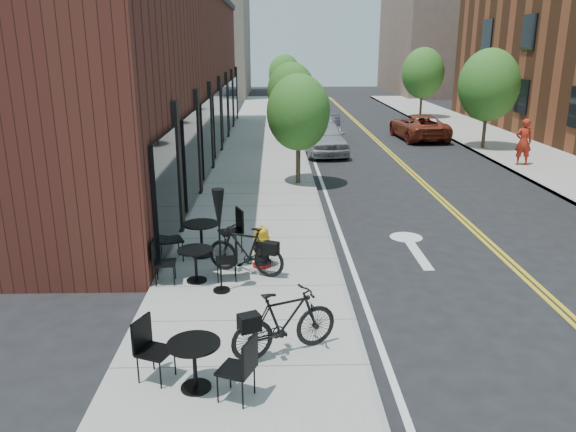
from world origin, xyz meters
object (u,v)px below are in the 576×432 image
object	(u,v)px
parked_car_b	(325,129)
bistro_set_b	(196,260)
bicycle_right	(285,322)
patio_umbrella	(219,219)
bistro_set_c	(201,235)
fire_hydrant	(262,247)
parked_car_c	(307,108)
pedestrian	(523,142)
bistro_set_a	(194,359)
parked_car_a	(322,137)
parked_car_far	(418,127)
bicycle_left	(246,250)

from	to	relation	value
parked_car_b	bistro_set_b	bearing A→B (deg)	-100.18
bicycle_right	parked_car_b	world-z (taller)	parked_car_b
patio_umbrella	parked_car_b	bearing A→B (deg)	78.73
bistro_set_b	bistro_set_c	xyz separation A→B (m)	(-0.06, 1.48, 0.06)
fire_hydrant	bistro_set_c	size ratio (longest dim) A/B	0.49
parked_car_c	pedestrian	size ratio (longest dim) A/B	2.53
bicycle_right	parked_car_b	size ratio (longest dim) A/B	0.42
parked_car_c	pedestrian	xyz separation A→B (m)	(7.85, -16.76, 0.37)
bistro_set_c	parked_car_b	size ratio (longest dim) A/B	0.45
bicycle_right	parked_car_b	xyz separation A→B (m)	(2.50, 21.03, 0.05)
parked_car_b	pedestrian	xyz separation A→B (m)	(7.52, -6.49, 0.36)
bistro_set_a	patio_umbrella	bearing A→B (deg)	111.47
bistro_set_c	parked_car_a	bearing A→B (deg)	51.36
patio_umbrella	parked_car_a	world-z (taller)	patio_umbrella
bistro_set_a	pedestrian	xyz separation A→B (m)	(11.32, 15.47, 0.47)
patio_umbrella	bistro_set_a	bearing A→B (deg)	-91.29
parked_car_far	bicycle_left	bearing A→B (deg)	62.01
bicycle_left	parked_car_b	size ratio (longest dim) A/B	0.41
pedestrian	bistro_set_a	bearing A→B (deg)	57.54
bicycle_left	parked_car_a	distance (m)	14.92
parked_car_c	pedestrian	world-z (taller)	pedestrian
bicycle_left	bicycle_right	xyz separation A→B (m)	(0.77, -3.29, 0.01)
parked_car_b	parked_car_far	xyz separation A→B (m)	(5.11, 0.96, -0.04)
bicycle_left	patio_umbrella	xyz separation A→B (m)	(-0.45, -0.90, 0.98)
bicycle_right	patio_umbrella	xyz separation A→B (m)	(-1.22, 2.39, 0.96)
bistro_set_a	bistro_set_c	xyz separation A→B (m)	(-0.55, 5.32, 0.04)
bicycle_left	parked_car_c	world-z (taller)	parked_car_c
parked_car_b	parked_car_c	bearing A→B (deg)	94.90
bistro_set_b	parked_car_b	size ratio (longest dim) A/B	0.40
bicycle_left	bicycle_right	world-z (taller)	bicycle_right
bicycle_left	parked_car_a	bearing A→B (deg)	-168.08
bicycle_left	pedestrian	xyz separation A→B (m)	(10.79, 11.25, 0.42)
patio_umbrella	parked_car_b	distance (m)	19.03
parked_car_a	parked_car_b	world-z (taller)	parked_car_a
bistro_set_a	bistro_set_c	distance (m)	5.34
fire_hydrant	bistro_set_c	bearing A→B (deg)	131.18
parked_car_c	parked_car_b	bearing A→B (deg)	-85.76
bicycle_left	bicycle_right	bearing A→B (deg)	36.19
bistro_set_a	parked_car_c	size ratio (longest dim) A/B	0.37
patio_umbrella	pedestrian	xyz separation A→B (m)	(11.24, 12.15, -0.56)
fire_hydrant	bistro_set_c	xyz separation A→B (m)	(-1.41, 0.69, 0.07)
bistro_set_a	bistro_set_b	bearing A→B (deg)	120.02
bistro_set_b	parked_car_c	size ratio (longest dim) A/B	0.36
bistro_set_b	bistro_set_c	bearing A→B (deg)	86.35
patio_umbrella	parked_car_c	distance (m)	29.13
bicycle_right	parked_car_far	bearing A→B (deg)	-43.47
parked_car_c	bistro_set_b	bearing A→B (deg)	-95.49
bicycle_left	parked_car_b	xyz separation A→B (m)	(3.27, 17.75, 0.06)
patio_umbrella	parked_car_c	bearing A→B (deg)	83.30
bistro_set_a	parked_car_c	bearing A→B (deg)	106.62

